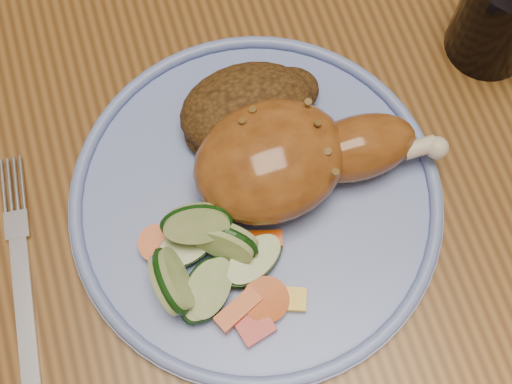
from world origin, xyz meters
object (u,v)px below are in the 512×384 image
at_px(plate, 256,201).
at_px(fork, 22,280).
at_px(drinking_glass, 504,13).
at_px(dining_table, 329,148).

height_order(plate, fork, plate).
height_order(fork, drinking_glass, drinking_glass).
relative_size(plate, fork, 1.74).
bearing_deg(drinking_glass, fork, -168.03).
relative_size(dining_table, drinking_glass, 14.92).
relative_size(dining_table, plate, 4.86).
bearing_deg(fork, drinking_glass, 11.97).
xyz_separation_m(dining_table, fork, (-0.28, -0.07, 0.09)).
bearing_deg(plate, fork, -177.58).
relative_size(plate, drinking_glass, 3.07).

